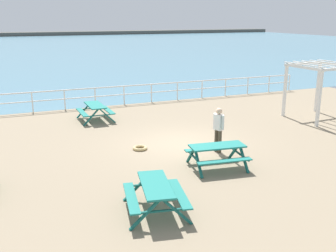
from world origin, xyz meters
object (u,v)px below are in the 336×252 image
Objects in this scene: picnic_table_mid_centre at (95,108)px; picnic_table_far_left at (217,151)px; picnic_table_far_right at (156,191)px; lattice_pergola at (320,78)px; visitor at (218,127)px.

picnic_table_mid_centre and picnic_table_far_left have the same top height.
picnic_table_far_right is 12.31m from lattice_pergola.
picnic_table_far_left is 1.62m from visitor.
visitor is (3.16, -6.27, 0.36)m from picnic_table_mid_centre.
picnic_table_far_left is 3.63m from picnic_table_far_right.
visitor reaches higher than picnic_table_mid_centre.
lattice_pergola is at bearing -49.50° from picnic_table_far_right.
picnic_table_far_right is (-0.60, -9.74, 0.00)m from picnic_table_mid_centre.
picnic_table_far_left is (2.35, -7.63, 0.00)m from picnic_table_mid_centre.
picnic_table_far_right is at bearing -137.11° from picnic_table_far_left.
picnic_table_far_left and picnic_table_far_right have the same top height.
picnic_table_mid_centre is 7.03m from visitor.
picnic_table_far_right is 0.76× the size of lattice_pergola.
picnic_table_mid_centre is 0.92× the size of picnic_table_far_left.
picnic_table_mid_centre is 1.10× the size of visitor.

